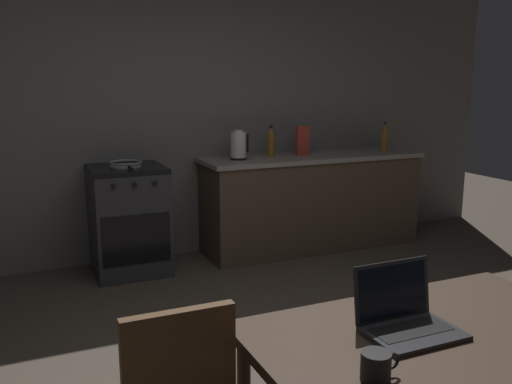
% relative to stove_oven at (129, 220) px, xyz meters
% --- Properties ---
extents(back_wall, '(6.40, 0.10, 2.69)m').
position_rel_stove_oven_xyz_m(back_wall, '(0.80, 0.35, 0.89)').
color(back_wall, slate).
rests_on(back_wall, ground_plane).
extents(kitchen_counter, '(2.16, 0.64, 0.91)m').
position_rel_stove_oven_xyz_m(kitchen_counter, '(1.76, 0.00, 0.00)').
color(kitchen_counter, '#4C3D2D').
rests_on(kitchen_counter, ground_plane).
extents(stove_oven, '(0.60, 0.62, 0.91)m').
position_rel_stove_oven_xyz_m(stove_oven, '(0.00, 0.00, 0.00)').
color(stove_oven, '#2D2D30').
rests_on(stove_oven, ground_plane).
extents(dining_table, '(1.30, 0.82, 0.74)m').
position_rel_stove_oven_xyz_m(dining_table, '(0.45, -3.18, 0.22)').
color(dining_table, '#332319').
rests_on(dining_table, ground_plane).
extents(laptop, '(0.32, 0.25, 0.23)m').
position_rel_stove_oven_xyz_m(laptop, '(0.37, -3.10, 0.33)').
color(laptop, '#232326').
rests_on(laptop, dining_table).
extents(electric_kettle, '(0.17, 0.15, 0.26)m').
position_rel_stove_oven_xyz_m(electric_kettle, '(1.00, 0.00, 0.58)').
color(electric_kettle, black).
rests_on(electric_kettle, kitchen_counter).
extents(bottle, '(0.07, 0.07, 0.29)m').
position_rel_stove_oven_xyz_m(bottle, '(2.55, -0.05, 0.59)').
color(bottle, '#8C601E').
rests_on(bottle, kitchen_counter).
extents(frying_pan, '(0.27, 0.44, 0.05)m').
position_rel_stove_oven_xyz_m(frying_pan, '(-0.01, -0.03, 0.48)').
color(frying_pan, gray).
rests_on(frying_pan, stove_oven).
extents(coffee_mug, '(0.13, 0.09, 0.09)m').
position_rel_stove_oven_xyz_m(coffee_mug, '(0.08, -3.32, 0.33)').
color(coffee_mug, black).
rests_on(coffee_mug, dining_table).
extents(cereal_box, '(0.13, 0.05, 0.28)m').
position_rel_stove_oven_xyz_m(cereal_box, '(1.66, 0.02, 0.59)').
color(cereal_box, '#B2382D').
rests_on(cereal_box, kitchen_counter).
extents(bottle_b, '(0.07, 0.07, 0.29)m').
position_rel_stove_oven_xyz_m(bottle_b, '(1.36, 0.08, 0.59)').
color(bottle_b, '#8C601E').
rests_on(bottle_b, kitchen_counter).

